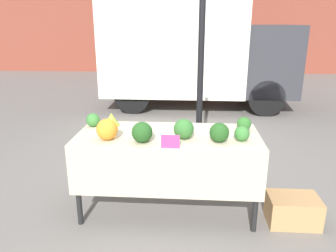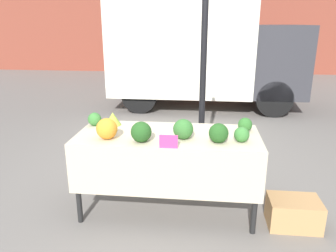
{
  "view_description": "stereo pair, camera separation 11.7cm",
  "coord_description": "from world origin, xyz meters",
  "px_view_note": "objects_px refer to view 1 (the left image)",
  "views": [
    {
      "loc": [
        0.21,
        -2.96,
        1.84
      ],
      "look_at": [
        0.0,
        0.0,
        0.89
      ],
      "focal_mm": 35.0,
      "sensor_mm": 36.0,
      "label": 1
    },
    {
      "loc": [
        0.32,
        -2.95,
        1.84
      ],
      "look_at": [
        0.0,
        0.0,
        0.89
      ],
      "focal_mm": 35.0,
      "sensor_mm": 36.0,
      "label": 2
    }
  ],
  "objects_px": {
    "parked_truck": "(192,50)",
    "produce_crate": "(293,210)",
    "orange_cauliflower": "(107,129)",
    "price_sign": "(170,142)"
  },
  "relations": [
    {
      "from": "price_sign",
      "to": "produce_crate",
      "type": "xyz_separation_m",
      "value": [
        1.16,
        0.21,
        -0.74
      ]
    },
    {
      "from": "parked_truck",
      "to": "produce_crate",
      "type": "relative_size",
      "value": 8.71
    },
    {
      "from": "produce_crate",
      "to": "orange_cauliflower",
      "type": "bearing_deg",
      "value": -178.9
    },
    {
      "from": "parked_truck",
      "to": "orange_cauliflower",
      "type": "relative_size",
      "value": 21.04
    },
    {
      "from": "parked_truck",
      "to": "orange_cauliflower",
      "type": "height_order",
      "value": "parked_truck"
    },
    {
      "from": "orange_cauliflower",
      "to": "produce_crate",
      "type": "distance_m",
      "value": 1.91
    },
    {
      "from": "orange_cauliflower",
      "to": "produce_crate",
      "type": "relative_size",
      "value": 0.41
    },
    {
      "from": "orange_cauliflower",
      "to": "produce_crate",
      "type": "height_order",
      "value": "orange_cauliflower"
    },
    {
      "from": "produce_crate",
      "to": "parked_truck",
      "type": "bearing_deg",
      "value": 101.98
    },
    {
      "from": "parked_truck",
      "to": "produce_crate",
      "type": "distance_m",
      "value": 4.86
    }
  ]
}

